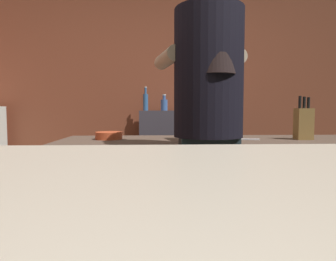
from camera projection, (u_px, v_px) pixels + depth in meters
wall_back at (163, 87)px, 3.41m from camera, size 5.20×0.10×2.70m
prep_counter at (221, 206)px, 1.97m from camera, size 2.10×0.60×0.89m
back_shelf at (186, 160)px, 3.20m from camera, size 0.98×0.36×1.07m
bartender at (208, 119)px, 1.47m from camera, size 0.47×0.54×1.79m
knife_block at (304, 123)px, 1.90m from camera, size 0.10×0.08×0.28m
mixing_bowl at (109, 136)px, 1.92m from camera, size 0.17×0.17×0.05m
chefs_knife at (240, 139)px, 1.90m from camera, size 0.24×0.06×0.01m
bottle_olive_oil at (164, 104)px, 3.22m from camera, size 0.07×0.07×0.18m
bottle_hot_sauce at (146, 101)px, 3.23m from camera, size 0.05×0.05×0.26m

